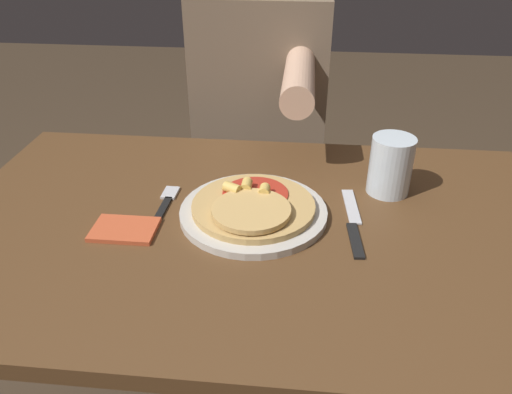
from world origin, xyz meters
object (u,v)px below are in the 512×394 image
object	(u,v)px
knife	(353,222)
dining_table	(252,276)
person_diner	(261,115)
fork	(164,207)
drinking_glass	(391,165)
pizza	(255,206)
plate	(256,212)

from	to	relation	value
knife	dining_table	bearing A→B (deg)	-175.50
dining_table	person_diner	distance (m)	0.59
fork	person_diner	size ratio (longest dim) A/B	0.15
fork	drinking_glass	xyz separation A→B (m)	(0.43, 0.11, 0.06)
dining_table	drinking_glass	world-z (taller)	drinking_glass
pizza	fork	xyz separation A→B (m)	(-0.18, 0.01, -0.02)
fork	person_diner	world-z (taller)	person_diner
dining_table	pizza	bearing A→B (deg)	77.82
dining_table	plate	size ratio (longest dim) A/B	4.17
drinking_glass	plate	bearing A→B (deg)	-155.47
plate	person_diner	xyz separation A→B (m)	(-0.04, 0.56, -0.03)
dining_table	plate	xyz separation A→B (m)	(0.00, 0.02, 0.13)
dining_table	fork	xyz separation A→B (m)	(-0.17, 0.03, 0.13)
fork	person_diner	xyz separation A→B (m)	(0.14, 0.55, -0.03)
fork	person_diner	distance (m)	0.57
fork	knife	size ratio (longest dim) A/B	0.79
fork	knife	distance (m)	0.35
dining_table	knife	size ratio (longest dim) A/B	5.12
fork	drinking_glass	world-z (taller)	drinking_glass
pizza	dining_table	bearing A→B (deg)	-102.18
dining_table	plate	distance (m)	0.13
plate	pizza	xyz separation A→B (m)	(-0.00, -0.00, 0.02)
dining_table	knife	bearing A→B (deg)	4.50
plate	person_diner	bearing A→B (deg)	94.24
dining_table	person_diner	xyz separation A→B (m)	(-0.04, 0.58, 0.10)
pizza	person_diner	bearing A→B (deg)	94.12
dining_table	drinking_glass	size ratio (longest dim) A/B	9.76
plate	fork	distance (m)	0.18
plate	drinking_glass	size ratio (longest dim) A/B	2.34
pizza	fork	size ratio (longest dim) A/B	1.29
plate	person_diner	size ratio (longest dim) A/B	0.22
pizza	knife	world-z (taller)	pizza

